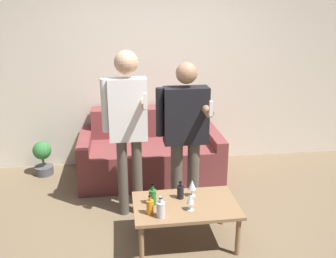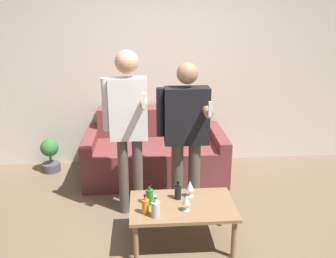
{
  "view_description": "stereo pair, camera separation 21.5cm",
  "coord_description": "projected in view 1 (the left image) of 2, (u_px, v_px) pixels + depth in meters",
  "views": [
    {
      "loc": [
        -0.51,
        -2.98,
        2.09
      ],
      "look_at": [
        -0.04,
        0.44,
        0.95
      ],
      "focal_mm": 40.0,
      "sensor_mm": 36.0,
      "label": 1
    },
    {
      "loc": [
        -0.29,
        -3.0,
        2.09
      ],
      "look_at": [
        -0.04,
        0.44,
        0.95
      ],
      "focal_mm": 40.0,
      "sensor_mm": 36.0,
      "label": 2
    }
  ],
  "objects": [
    {
      "name": "bottle_green",
      "position": [
        161.0,
        209.0,
        3.13
      ],
      "size": [
        0.07,
        0.07,
        0.19
      ],
      "color": "silver",
      "rests_on": "coffee_table"
    },
    {
      "name": "ground_plane",
      "position": [
        179.0,
        239.0,
        3.52
      ],
      "size": [
        16.0,
        16.0,
        0.0
      ],
      "primitive_type": "plane",
      "color": "#756047"
    },
    {
      "name": "wine_glass_far",
      "position": [
        190.0,
        200.0,
        3.23
      ],
      "size": [
        0.07,
        0.07,
        0.15
      ],
      "color": "silver",
      "rests_on": "coffee_table"
    },
    {
      "name": "wine_glass_near",
      "position": [
        192.0,
        185.0,
        3.47
      ],
      "size": [
        0.07,
        0.07,
        0.16
      ],
      "color": "silver",
      "rests_on": "coffee_table"
    },
    {
      "name": "wall_back",
      "position": [
        156.0,
        65.0,
        4.92
      ],
      "size": [
        8.0,
        0.06,
        2.7
      ],
      "color": "beige",
      "rests_on": "ground_plane"
    },
    {
      "name": "bottle_yellow",
      "position": [
        153.0,
        196.0,
        3.34
      ],
      "size": [
        0.07,
        0.07,
        0.19
      ],
      "color": "#23752D",
      "rests_on": "coffee_table"
    },
    {
      "name": "person_standing_left",
      "position": [
        128.0,
        120.0,
        3.65
      ],
      "size": [
        0.44,
        0.42,
        1.7
      ],
      "color": "brown",
      "rests_on": "ground_plane"
    },
    {
      "name": "bottle_dark",
      "position": [
        180.0,
        192.0,
        3.44
      ],
      "size": [
        0.06,
        0.06,
        0.17
      ],
      "color": "black",
      "rests_on": "coffee_table"
    },
    {
      "name": "potted_plant",
      "position": [
        43.0,
        157.0,
        4.8
      ],
      "size": [
        0.24,
        0.24,
        0.45
      ],
      "color": "#4C4C51",
      "rests_on": "ground_plane"
    },
    {
      "name": "person_standing_right",
      "position": [
        185.0,
        128.0,
        3.76
      ],
      "size": [
        0.52,
        0.42,
        1.58
      ],
      "color": "brown",
      "rests_on": "ground_plane"
    },
    {
      "name": "bottle_orange",
      "position": [
        150.0,
        207.0,
        3.18
      ],
      "size": [
        0.06,
        0.06,
        0.18
      ],
      "color": "orange",
      "rests_on": "coffee_table"
    },
    {
      "name": "couch",
      "position": [
        150.0,
        153.0,
        4.78
      ],
      "size": [
        1.74,
        0.94,
        0.83
      ],
      "color": "brown",
      "rests_on": "ground_plane"
    },
    {
      "name": "coffee_table",
      "position": [
        186.0,
        208.0,
        3.38
      ],
      "size": [
        0.94,
        0.6,
        0.39
      ],
      "color": "#8E6B47",
      "rests_on": "ground_plane"
    }
  ]
}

